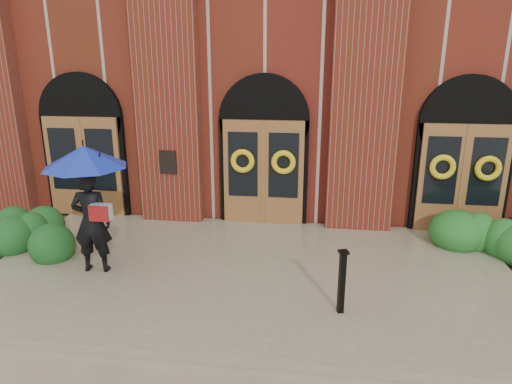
# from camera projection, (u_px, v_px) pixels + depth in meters

# --- Properties ---
(ground) EXTENTS (90.00, 90.00, 0.00)m
(ground) POSITION_uv_depth(u_px,v_px,m) (247.00, 280.00, 8.65)
(ground) COLOR gray
(ground) RESTS_ON ground
(landing) EXTENTS (10.00, 5.30, 0.15)m
(landing) POSITION_uv_depth(u_px,v_px,m) (248.00, 273.00, 8.77)
(landing) COLOR gray
(landing) RESTS_ON ground
(church_building) EXTENTS (16.20, 12.53, 7.00)m
(church_building) POSITION_uv_depth(u_px,v_px,m) (283.00, 72.00, 15.95)
(church_building) COLOR maroon
(church_building) RESTS_ON ground
(man_with_umbrella) EXTENTS (1.67, 1.67, 2.41)m
(man_with_umbrella) POSITION_uv_depth(u_px,v_px,m) (88.00, 185.00, 8.23)
(man_with_umbrella) COLOR black
(man_with_umbrella) RESTS_ON landing
(metal_post) EXTENTS (0.18, 0.18, 1.07)m
(metal_post) POSITION_uv_depth(u_px,v_px,m) (342.00, 281.00, 7.14)
(metal_post) COLOR black
(metal_post) RESTS_ON landing
(hedge_wall_left) EXTENTS (3.21, 1.28, 0.82)m
(hedge_wall_left) POSITION_uv_depth(u_px,v_px,m) (13.00, 233.00, 9.83)
(hedge_wall_left) COLOR #184A1B
(hedge_wall_left) RESTS_ON ground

